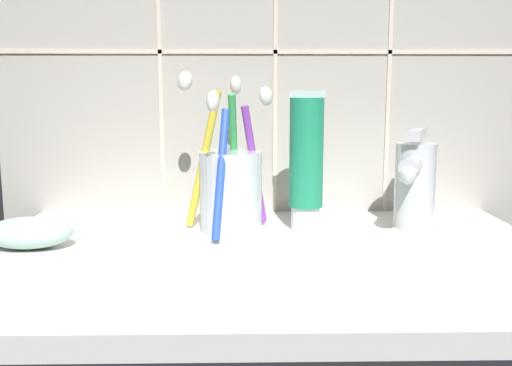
# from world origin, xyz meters

# --- Properties ---
(sink_counter) EXTENTS (0.58, 0.39, 0.02)m
(sink_counter) POSITION_xyz_m (0.00, 0.00, 0.01)
(sink_counter) COLOR silver
(sink_counter) RESTS_ON ground
(toothbrush_cup) EXTENTS (0.11, 0.13, 0.18)m
(toothbrush_cup) POSITION_xyz_m (-0.04, 0.09, 0.07)
(toothbrush_cup) COLOR silver
(toothbrush_cup) RESTS_ON sink_counter
(toothpaste_tube) EXTENTS (0.04, 0.04, 0.16)m
(toothpaste_tube) POSITION_xyz_m (0.04, 0.09, 0.10)
(toothpaste_tube) COLOR white
(toothpaste_tube) RESTS_ON sink_counter
(sink_faucet) EXTENTS (0.06, 0.10, 0.11)m
(sink_faucet) POSITION_xyz_m (0.17, 0.09, 0.07)
(sink_faucet) COLOR silver
(sink_faucet) RESTS_ON sink_counter
(soap_bar) EXTENTS (0.09, 0.06, 0.03)m
(soap_bar) POSITION_xyz_m (-0.24, 0.02, 0.04)
(soap_bar) COLOR silver
(soap_bar) RESTS_ON sink_counter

